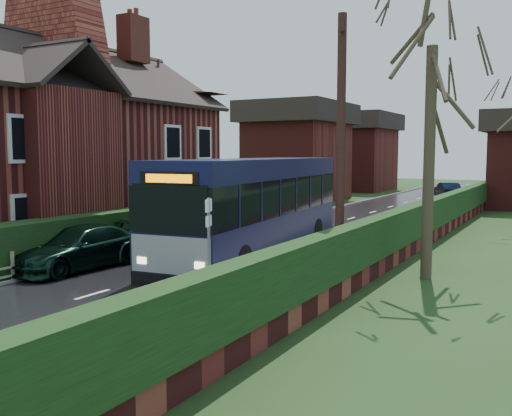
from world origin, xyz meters
The scene contains 17 objects.
ground centered at (0.00, 0.00, 0.00)m, with size 140.00×140.00×0.00m, color #26441D.
road centered at (0.00, 10.00, 0.01)m, with size 6.00×100.00×0.02m, color black.
pavement centered at (4.25, 10.00, 0.07)m, with size 2.50×100.00×0.14m, color slate.
kerb_right centered at (3.05, 10.00, 0.07)m, with size 0.12×100.00×0.14m, color gray.
kerb_left centered at (-3.05, 10.00, 0.05)m, with size 0.12×100.00×0.10m, color gray.
front_hedge centered at (-3.90, 5.00, 0.80)m, with size 1.20×16.00×1.60m, color black.
picket_fence centered at (-3.15, 5.00, 0.45)m, with size 0.10×16.00×0.90m, color #9E8A6B, non-canonical shape.
right_wall_hedge centered at (5.80, 10.00, 1.02)m, with size 0.60×50.00×1.80m.
brick_house centered at (-8.73, 4.78, 4.38)m, with size 9.30×14.60×10.30m.
bus centered at (0.80, 5.26, 1.75)m, with size 3.82×11.82×3.53m.
car_silver centered at (-2.80, 9.51, 0.70)m, with size 1.66×4.12×1.40m, color #B9B8BD.
car_green centered at (-2.90, 0.30, 0.69)m, with size 1.93×4.75×1.38m, color black.
car_distant centered at (2.00, 35.35, 0.67)m, with size 1.41×4.05×1.33m, color black.
bus_stop_sign centered at (3.20, -1.25, 1.75)m, with size 0.17×0.40×2.65m.
telegraph_pole centered at (4.80, 3.47, 3.96)m, with size 0.45×0.97×7.83m.
tree_right_near centered at (7.23, 4.32, 7.27)m, with size 4.51×4.51×9.74m.
tree_house_side centered at (-8.10, 11.00, 6.75)m, with size 3.98×3.98×9.04m.
Camera 1 is at (10.95, -12.77, 3.75)m, focal length 40.00 mm.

